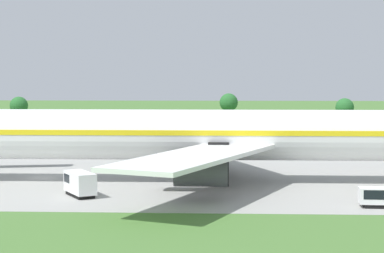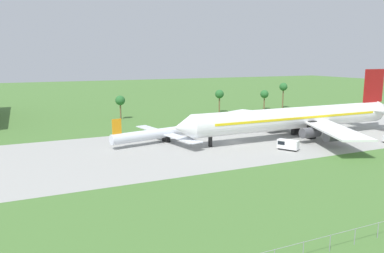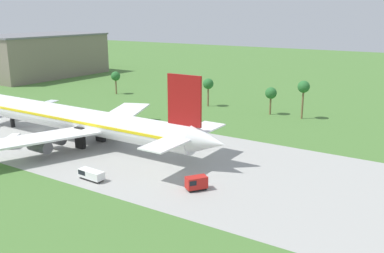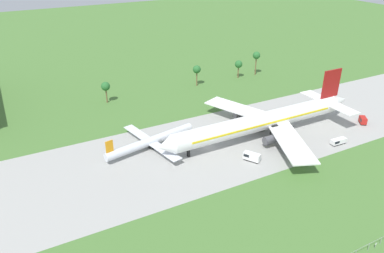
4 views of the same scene
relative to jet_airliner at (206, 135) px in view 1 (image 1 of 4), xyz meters
The scene contains 5 objects.
ground_plane 21.38m from the jet_airliner, behind, with size 600.00×600.00×0.00m, color #477233.
taxiway_strip 21.38m from the jet_airliner, behind, with size 320.00×44.00×0.02m.
jet_airliner is the anchor object (origin of this frame).
baggage_tug 17.71m from the jet_airliner, 139.81° to the right, with size 4.33×5.41×2.59m.
palm_tree_row 53.63m from the jet_airliner, 83.02° to the left, with size 78.29×3.60×11.54m.
Camera 1 is at (22.80, -85.58, 12.53)m, focal length 65.00 mm.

